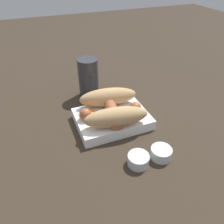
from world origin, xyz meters
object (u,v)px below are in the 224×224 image
(food_tray, at_px, (112,119))
(drink_glass, at_px, (88,78))
(sausage, at_px, (111,111))
(condiment_cup_near, at_px, (137,161))
(bread_roll, at_px, (112,106))
(condiment_cup_far, at_px, (161,153))

(food_tray, xyz_separation_m, drink_glass, (-0.02, 0.18, 0.05))
(sausage, bearing_deg, condiment_cup_near, -89.65)
(sausage, relative_size, drink_glass, 1.32)
(bread_roll, distance_m, drink_glass, 0.18)
(bread_roll, height_order, condiment_cup_far, bread_roll)
(food_tray, bearing_deg, condiment_cup_near, -91.09)
(sausage, height_order, condiment_cup_near, sausage)
(sausage, distance_m, drink_glass, 0.18)
(food_tray, height_order, bread_roll, bread_roll)
(food_tray, distance_m, drink_glass, 0.19)
(condiment_cup_near, bearing_deg, sausage, 90.35)
(condiment_cup_near, xyz_separation_m, drink_glass, (-0.01, 0.35, 0.06))
(food_tray, relative_size, sausage, 1.17)
(sausage, height_order, drink_glass, drink_glass)
(food_tray, bearing_deg, drink_glass, 94.93)
(bread_roll, relative_size, sausage, 1.10)
(condiment_cup_near, bearing_deg, drink_glass, 92.00)
(drink_glass, bearing_deg, condiment_cup_far, -77.48)
(condiment_cup_near, height_order, condiment_cup_far, same)
(bread_roll, bearing_deg, sausage, -135.70)
(sausage, height_order, condiment_cup_far, sausage)
(food_tray, xyz_separation_m, condiment_cup_far, (0.06, -0.17, -0.00))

